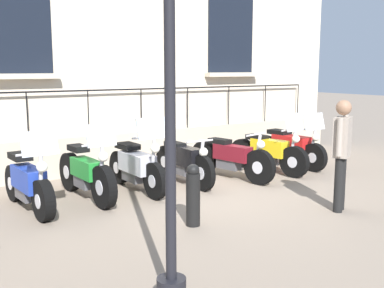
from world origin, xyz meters
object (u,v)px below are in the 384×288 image
(motorcycle_yellow, at_px, (268,153))
(motorcycle_blue, at_px, (28,184))
(motorcycle_black, at_px, (184,162))
(bollard, at_px, (193,195))
(lamppost, at_px, (169,5))
(motorcycle_silver, at_px, (137,167))
(motorcycle_red, at_px, (290,147))
(motorcycle_green, at_px, (86,174))
(motorcycle_maroon, at_px, (231,158))
(pedestrian_standing, at_px, (342,149))

(motorcycle_yellow, bearing_deg, motorcycle_blue, -90.78)
(motorcycle_black, distance_m, motorcycle_yellow, 2.04)
(motorcycle_yellow, xyz_separation_m, bollard, (1.94, -3.24, 0.02))
(bollard, bearing_deg, lamppost, -39.40)
(motorcycle_silver, relative_size, bollard, 2.24)
(motorcycle_blue, distance_m, bollard, 2.64)
(motorcycle_red, bearing_deg, motorcycle_green, -90.13)
(motorcycle_green, xyz_separation_m, lamppost, (3.81, -0.65, 2.29))
(motorcycle_blue, xyz_separation_m, motorcycle_green, (-0.12, 0.98, 0.01))
(motorcycle_blue, relative_size, motorcycle_red, 0.97)
(motorcycle_green, bearing_deg, bollard, 19.18)
(motorcycle_maroon, bearing_deg, lamppost, -44.90)
(motorcycle_maroon, xyz_separation_m, pedestrian_standing, (2.63, 0.04, 0.57))
(motorcycle_maroon, distance_m, bollard, 2.96)
(motorcycle_green, xyz_separation_m, motorcycle_maroon, (0.18, 2.97, -0.02))
(motorcycle_maroon, relative_size, bollard, 2.40)
(motorcycle_yellow, relative_size, lamppost, 0.42)
(motorcycle_blue, xyz_separation_m, motorcycle_yellow, (0.07, 4.96, 0.01))
(motorcycle_maroon, distance_m, motorcycle_yellow, 1.01)
(motorcycle_blue, distance_m, pedestrian_standing, 4.85)
(motorcycle_green, distance_m, motorcycle_yellow, 3.98)
(bollard, bearing_deg, motorcycle_black, 150.15)
(bollard, distance_m, pedestrian_standing, 2.43)
(motorcycle_red, xyz_separation_m, lamppost, (3.80, -5.46, 2.29))
(motorcycle_blue, distance_m, lamppost, 4.37)
(motorcycle_yellow, height_order, lamppost, lamppost)
(motorcycle_black, bearing_deg, motorcycle_yellow, 85.43)
(motorcycle_red, height_order, pedestrian_standing, pedestrian_standing)
(motorcycle_yellow, distance_m, pedestrian_standing, 2.86)
(motorcycle_blue, bearing_deg, motorcycle_green, 96.69)
(motorcycle_silver, bearing_deg, motorcycle_red, 90.00)
(motorcycle_yellow, relative_size, motorcycle_red, 0.99)
(motorcycle_red, bearing_deg, motorcycle_yellow, -78.30)
(lamppost, bearing_deg, bollard, 140.60)
(motorcycle_maroon, bearing_deg, motorcycle_silver, -94.78)
(motorcycle_silver, bearing_deg, motorcycle_green, -90.67)
(motorcycle_blue, xyz_separation_m, motorcycle_maroon, (0.07, 3.95, -0.01))
(motorcycle_green, bearing_deg, motorcycle_maroon, 86.52)
(motorcycle_blue, height_order, lamppost, lamppost)
(bollard, relative_size, pedestrian_standing, 0.51)
(bollard, height_order, pedestrian_standing, pedestrian_standing)
(motorcycle_silver, xyz_separation_m, pedestrian_standing, (2.80, 2.07, 0.53))
(motorcycle_silver, height_order, motorcycle_black, motorcycle_silver)
(motorcycle_red, distance_m, bollard, 4.59)
(motorcycle_blue, height_order, pedestrian_standing, pedestrian_standing)
(motorcycle_green, distance_m, motorcycle_silver, 0.94)
(motorcycle_silver, bearing_deg, motorcycle_blue, -86.90)
(motorcycle_blue, relative_size, lamppost, 0.41)
(motorcycle_red, xyz_separation_m, bollard, (2.11, -4.07, 0.01))
(motorcycle_silver, bearing_deg, pedestrian_standing, 36.44)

